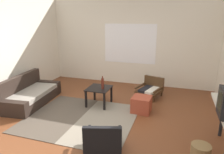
% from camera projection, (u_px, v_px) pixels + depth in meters
% --- Properties ---
extents(ground_plane, '(7.80, 7.80, 0.00)m').
position_uv_depth(ground_plane, '(93.00, 127.00, 4.10)').
color(ground_plane, brown).
extents(far_wall_with_window, '(5.60, 0.13, 2.70)m').
position_uv_depth(far_wall_with_window, '(130.00, 42.00, 6.52)').
color(far_wall_with_window, silver).
rests_on(far_wall_with_window, ground).
extents(area_rug, '(2.26, 2.02, 0.01)m').
position_uv_depth(area_rug, '(81.00, 118.00, 4.45)').
color(area_rug, '#4C4238').
rests_on(area_rug, ground).
extents(couch, '(0.96, 1.78, 0.69)m').
position_uv_depth(couch, '(29.00, 95.00, 5.21)').
color(couch, black).
rests_on(couch, ground).
extents(coffee_table, '(0.54, 0.60, 0.44)m').
position_uv_depth(coffee_table, '(99.00, 91.00, 5.04)').
color(coffee_table, black).
rests_on(coffee_table, ground).
extents(armchair_by_window, '(0.74, 0.77, 0.51)m').
position_uv_depth(armchair_by_window, '(151.00, 88.00, 5.63)').
color(armchair_by_window, '#472D19').
rests_on(armchair_by_window, ground).
extents(armchair_striped_foreground, '(0.72, 0.78, 0.62)m').
position_uv_depth(armchair_striped_foreground, '(103.00, 141.00, 3.15)').
color(armchair_striped_foreground, black).
rests_on(armchair_striped_foreground, ground).
extents(ottoman_orange, '(0.44, 0.44, 0.36)m').
position_uv_depth(ottoman_orange, '(141.00, 104.00, 4.71)').
color(ottoman_orange, '#993D28').
rests_on(ottoman_orange, ground).
extents(glass_bottle, '(0.07, 0.07, 0.31)m').
position_uv_depth(glass_bottle, '(103.00, 83.00, 4.91)').
color(glass_bottle, '#5B2319').
rests_on(glass_bottle, coffee_table).
extents(wicker_basket, '(0.30, 0.30, 0.22)m').
position_uv_depth(wicker_basket, '(201.00, 151.00, 3.16)').
color(wicker_basket, olive).
rests_on(wicker_basket, ground).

